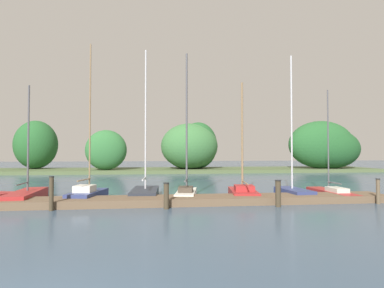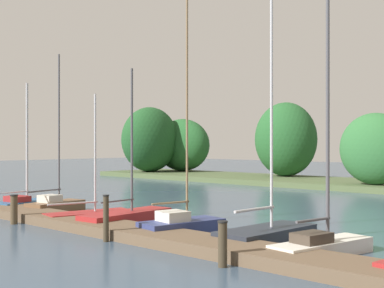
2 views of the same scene
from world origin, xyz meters
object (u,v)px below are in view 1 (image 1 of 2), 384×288
object	(u,v)px
mooring_piling_3	(166,196)
sailboat_7	(243,191)
sailboat_4	(88,193)
mooring_piling_4	(278,193)
sailboat_3	(27,195)
sailboat_9	(331,192)
sailboat_6	(186,190)
sailboat_5	(145,191)
mooring_piling_2	(51,193)
sailboat_8	(293,190)
mooring_piling_5	(378,191)

from	to	relation	value
mooring_piling_3	sailboat_7	bearing A→B (deg)	32.87
sailboat_4	mooring_piling_4	bearing A→B (deg)	-96.04
sailboat_3	mooring_piling_3	distance (m)	7.59
sailboat_4	sailboat_9	world-z (taller)	sailboat_4
sailboat_4	sailboat_6	world-z (taller)	sailboat_4
sailboat_5	sailboat_7	xyz separation A→B (m)	(5.32, -0.82, 0.03)
sailboat_3	mooring_piling_2	size ratio (longest dim) A/B	4.04
sailboat_3	mooring_piling_4	distance (m)	12.48
sailboat_6	mooring_piling_4	world-z (taller)	sailboat_6
sailboat_5	mooring_piling_3	xyz separation A→B (m)	(1.06, -3.57, 0.25)
sailboat_5	sailboat_8	world-z (taller)	sailboat_5
sailboat_6	mooring_piling_2	bearing A→B (deg)	124.73
sailboat_8	sailboat_5	bearing A→B (deg)	79.00
mooring_piling_5	sailboat_9	bearing A→B (deg)	110.56
mooring_piling_3	mooring_piling_4	distance (m)	5.12
sailboat_9	mooring_piling_5	distance (m)	2.69
mooring_piling_2	mooring_piling_3	bearing A→B (deg)	-1.70
sailboat_6	mooring_piling_2	world-z (taller)	sailboat_6
sailboat_7	mooring_piling_3	world-z (taller)	sailboat_7
mooring_piling_2	mooring_piling_4	size ratio (longest dim) A/B	1.21
sailboat_7	mooring_piling_4	distance (m)	2.92
sailboat_6	sailboat_7	distance (m)	3.09
sailboat_3	mooring_piling_5	xyz separation A→B (m)	(17.21, -2.80, 0.30)
sailboat_8	mooring_piling_5	xyz separation A→B (m)	(3.20, -2.40, 0.22)
mooring_piling_4	mooring_piling_5	distance (m)	5.09
sailboat_7	sailboat_5	bearing A→B (deg)	89.15
mooring_piling_5	sailboat_8	bearing A→B (deg)	143.17
mooring_piling_3	mooring_piling_5	xyz separation A→B (m)	(10.21, 0.11, 0.03)
mooring_piling_3	mooring_piling_5	size ratio (longest dim) A/B	0.94
sailboat_7	sailboat_9	bearing A→B (deg)	-83.72
mooring_piling_2	sailboat_4	bearing A→B (deg)	68.72
sailboat_5	mooring_piling_3	distance (m)	3.73
mooring_piling_3	sailboat_5	bearing A→B (deg)	106.54
sailboat_6	mooring_piling_5	xyz separation A→B (m)	(9.03, -2.85, 0.18)
sailboat_3	sailboat_7	distance (m)	11.26
sailboat_8	sailboat_9	size ratio (longest dim) A/B	1.30
sailboat_3	sailboat_6	xyz separation A→B (m)	(8.18, 0.05, 0.12)
sailboat_4	sailboat_8	bearing A→B (deg)	-80.24
sailboat_7	mooring_piling_2	xyz separation A→B (m)	(-9.15, -2.60, 0.37)
sailboat_4	sailboat_7	world-z (taller)	sailboat_4
mooring_piling_2	sailboat_6	bearing A→B (deg)	24.87
mooring_piling_2	sailboat_5	bearing A→B (deg)	41.78
sailboat_8	mooring_piling_5	world-z (taller)	sailboat_8
sailboat_4	mooring_piling_3	distance (m)	4.74
sailboat_4	mooring_piling_3	world-z (taller)	sailboat_4
sailboat_3	mooring_piling_3	xyz separation A→B (m)	(7.01, -2.91, 0.27)
sailboat_6	sailboat_7	world-z (taller)	sailboat_6
sailboat_9	sailboat_7	bearing A→B (deg)	89.12
mooring_piling_5	mooring_piling_2	bearing A→B (deg)	179.87
mooring_piling_5	sailboat_4	bearing A→B (deg)	169.77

